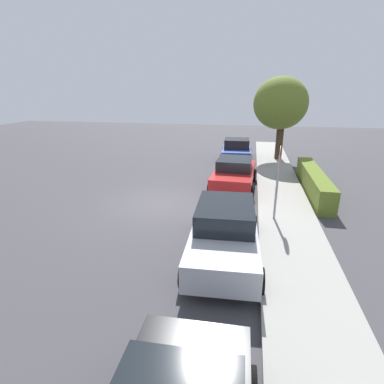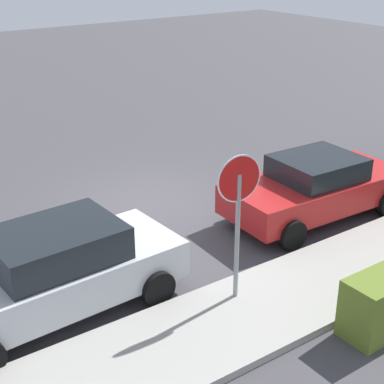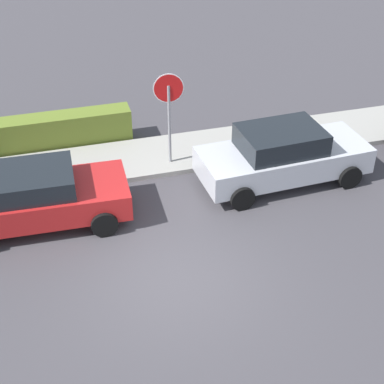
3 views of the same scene
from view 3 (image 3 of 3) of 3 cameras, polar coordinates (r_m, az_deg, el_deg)
name	(u,v)px [view 3 (image 3 of 3)]	position (r m, az deg, el deg)	size (l,w,h in m)	color
ground_plane	(177,278)	(12.83, -1.43, -8.31)	(60.00, 60.00, 0.00)	#423F44
sidewalk_curb	(133,160)	(16.75, -5.79, 3.14)	(32.00, 2.07, 0.14)	#9E9B93
stop_sign	(169,104)	(15.63, -2.26, 8.54)	(0.81, 0.11, 2.76)	gray
parked_car_silver	(283,155)	(15.66, 8.78, 3.54)	(4.57, 2.15, 1.56)	silver
parked_car_red	(37,197)	(14.42, -14.76, -0.46)	(4.35, 2.13, 1.45)	red
front_yard_hedge	(27,135)	(17.68, -15.70, 5.34)	(6.03, 0.70, 1.01)	olive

